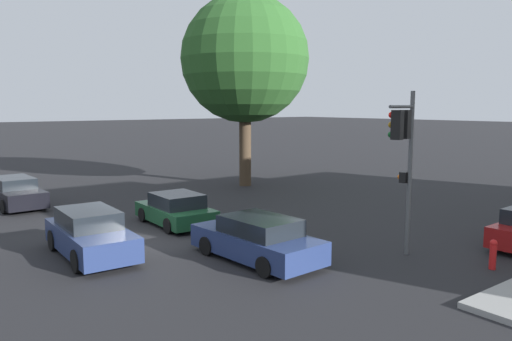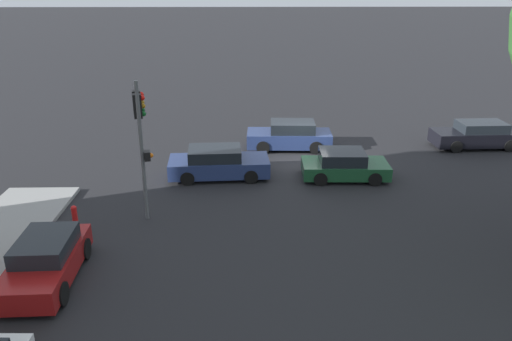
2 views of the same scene
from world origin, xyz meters
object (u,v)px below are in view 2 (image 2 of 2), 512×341
at_px(crossing_car_3, 478,135).
at_px(fire_hydrant, 75,216).
at_px(traffic_signal, 140,122).
at_px(crossing_car_0, 344,165).
at_px(crossing_car_2, 290,136).
at_px(parked_car_0, 46,261).
at_px(crossing_car_1, 218,163).

relative_size(crossing_car_3, fire_hydrant, 5.23).
xyz_separation_m(traffic_signal, fire_hydrant, (2.43, 1.27, -3.23)).
height_order(crossing_car_3, fire_hydrant, crossing_car_3).
xyz_separation_m(traffic_signal, crossing_car_0, (-8.47, -3.53, -3.09)).
relative_size(crossing_car_0, crossing_car_3, 0.83).
bearing_deg(crossing_car_0, crossing_car_2, 118.24).
relative_size(crossing_car_2, crossing_car_3, 0.95).
bearing_deg(crossing_car_0, parked_car_0, -140.59).
bearing_deg(crossing_car_0, crossing_car_3, 30.04).
bearing_deg(crossing_car_0, fire_hydrant, -154.55).
bearing_deg(traffic_signal, crossing_car_1, 41.37).
bearing_deg(crossing_car_3, traffic_signal, 23.60).
xyz_separation_m(crossing_car_1, crossing_car_3, (-14.02, -4.13, 0.01)).
bearing_deg(crossing_car_2, crossing_car_0, 118.74).
distance_m(traffic_signal, crossing_car_0, 9.68).
height_order(crossing_car_0, crossing_car_1, crossing_car_1).
bearing_deg(crossing_car_3, crossing_car_0, 26.44).
height_order(traffic_signal, crossing_car_0, traffic_signal).
xyz_separation_m(traffic_signal, crossing_car_2, (-6.31, -7.86, -2.99)).
relative_size(traffic_signal, parked_car_0, 1.30).
xyz_separation_m(traffic_signal, crossing_car_3, (-16.64, -7.94, -3.03)).
bearing_deg(crossing_car_2, crossing_car_3, -177.37).
bearing_deg(crossing_car_0, traffic_signal, -155.68).
bearing_deg(crossing_car_1, crossing_car_0, -5.90).
xyz_separation_m(traffic_signal, crossing_car_1, (-2.62, -3.80, -3.04)).
xyz_separation_m(crossing_car_2, crossing_car_3, (-10.34, -0.08, -0.04)).
height_order(crossing_car_0, fire_hydrant, crossing_car_0).
distance_m(crossing_car_1, parked_car_0, 9.78).
height_order(crossing_car_1, parked_car_0, crossing_car_1).
xyz_separation_m(crossing_car_0, fire_hydrant, (10.90, 4.80, -0.14)).
height_order(crossing_car_0, crossing_car_2, crossing_car_2).
bearing_deg(fire_hydrant, crossing_car_0, -156.25).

